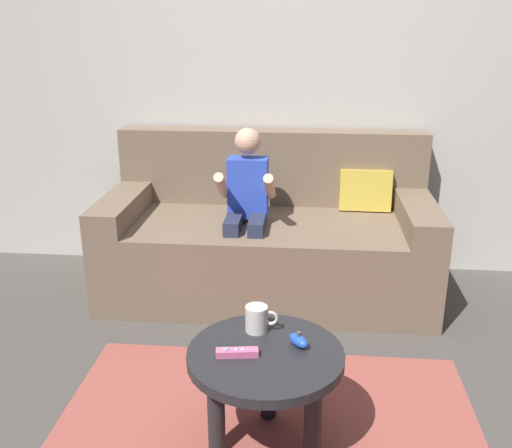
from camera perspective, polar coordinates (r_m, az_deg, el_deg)
name	(u,v)px	position (r m, az deg, el deg)	size (l,w,h in m)	color
wall_back	(300,55)	(3.35, 4.43, 16.32)	(4.93, 0.05, 2.50)	beige
couch	(269,239)	(3.17, 1.29, -1.50)	(1.74, 0.80, 0.85)	#75604C
person_seated_on_couch	(246,207)	(2.93, -0.96, 1.74)	(0.29, 0.36, 0.93)	#282D47
coffee_table	(266,369)	(2.01, 0.96, -14.14)	(0.53, 0.53, 0.38)	#232326
area_rug	(265,444)	(2.19, 0.90, -20.99)	(1.58, 1.23, 0.01)	#9E4C42
game_remote_pink_near_edge	(237,353)	(1.94, -1.90, -12.61)	(0.14, 0.06, 0.03)	pink
nunchuk_blue	(299,340)	(2.00, 4.24, -11.43)	(0.09, 0.10, 0.05)	blue
coffee_mug	(257,319)	(2.07, 0.13, -9.36)	(0.12, 0.08, 0.09)	silver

